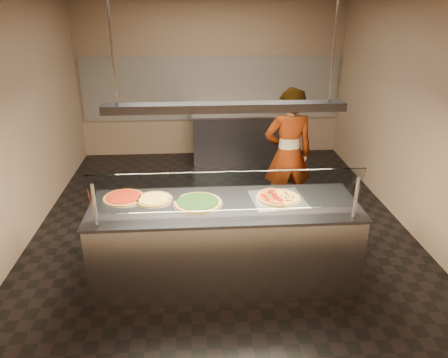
{
  "coord_description": "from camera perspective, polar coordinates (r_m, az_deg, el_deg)",
  "views": [
    {
      "loc": [
        -0.33,
        -5.36,
        2.92
      ],
      "look_at": [
        -0.02,
        -0.84,
        1.02
      ],
      "focal_mm": 35.0,
      "sensor_mm": 36.0,
      "label": 1
    }
  ],
  "objects": [
    {
      "name": "wall_back",
      "position": [
        8.49,
        -1.68,
        13.11
      ],
      "size": [
        5.0,
        0.02,
        3.0
      ],
      "primitive_type": "cube",
      "color": "#967960",
      "rests_on": "ground"
    },
    {
      "name": "sneeze_guard",
      "position": [
        4.09,
        0.43,
        -1.72
      ],
      "size": [
        2.54,
        0.18,
        0.54
      ],
      "color": "#B7B7BC",
      "rests_on": "serving_counter"
    },
    {
      "name": "lamp_rod_left",
      "position": [
        4.14,
        -14.45,
        16.2
      ],
      "size": [
        0.02,
        0.02,
        1.01
      ],
      "primitive_type": "cylinder",
      "color": "#B7B7BC",
      "rests_on": "ceiling"
    },
    {
      "name": "pizza_cheese",
      "position": [
        4.67,
        -9.11,
        -2.57
      ],
      "size": [
        0.41,
        0.41,
        0.03
      ],
      "color": "silver",
      "rests_on": "serving_counter"
    },
    {
      "name": "tile_band",
      "position": [
        8.5,
        -1.66,
        11.75
      ],
      "size": [
        4.9,
        0.02,
        1.2
      ],
      "primitive_type": "cube",
      "color": "silver",
      "rests_on": "wall_back"
    },
    {
      "name": "serving_counter",
      "position": [
        4.74,
        0.09,
        -8.38
      ],
      "size": [
        2.78,
        0.94,
        0.93
      ],
      "color": "#B7B7BC",
      "rests_on": "ground"
    },
    {
      "name": "perforated_tray",
      "position": [
        4.66,
        7.08,
        -2.6
      ],
      "size": [
        0.59,
        0.59,
        0.01
      ],
      "color": "silver",
      "rests_on": "serving_counter"
    },
    {
      "name": "pizza_spinach",
      "position": [
        4.54,
        -3.44,
        -3.06
      ],
      "size": [
        0.52,
        0.52,
        0.03
      ],
      "color": "silver",
      "rests_on": "serving_counter"
    },
    {
      "name": "worker",
      "position": [
        6.04,
        8.38,
        3.18
      ],
      "size": [
        0.7,
        0.48,
        1.84
      ],
      "primitive_type": "imported",
      "rotation": [
        0.0,
        0.0,
        3.21
      ],
      "color": "#342D3C",
      "rests_on": "ground"
    },
    {
      "name": "half_pizza_pepperoni",
      "position": [
        4.63,
        5.79,
        -2.34
      ],
      "size": [
        0.27,
        0.47,
        0.05
      ],
      "color": "olive",
      "rests_on": "perforated_tray"
    },
    {
      "name": "lamp_rod_right",
      "position": [
        4.27,
        14.2,
        16.41
      ],
      "size": [
        0.02,
        0.02,
        1.01
      ],
      "primitive_type": "cylinder",
      "color": "#B7B7BC",
      "rests_on": "ceiling"
    },
    {
      "name": "wall_right",
      "position": [
        6.23,
        23.58,
        7.69
      ],
      "size": [
        0.02,
        6.0,
        3.0
      ],
      "primitive_type": "cube",
      "color": "#967960",
      "rests_on": "ground"
    },
    {
      "name": "prep_table",
      "position": [
        8.31,
        1.52,
        5.57
      ],
      "size": [
        1.64,
        0.74,
        0.93
      ],
      "color": "#434349",
      "rests_on": "ground"
    },
    {
      "name": "heat_lamp_housing",
      "position": [
        4.17,
        0.1,
        9.34
      ],
      "size": [
        2.3,
        0.18,
        0.08
      ],
      "primitive_type": "cube",
      "color": "#434349",
      "rests_on": "ceiling"
    },
    {
      "name": "ground",
      "position": [
        6.11,
        -0.34,
        -5.88
      ],
      "size": [
        5.0,
        6.0,
        0.02
      ],
      "primitive_type": "cube",
      "color": "black",
      "rests_on": "ground"
    },
    {
      "name": "half_pizza_sausage",
      "position": [
        4.67,
        8.43,
        -2.35
      ],
      "size": [
        0.27,
        0.47,
        0.04
      ],
      "color": "olive",
      "rests_on": "perforated_tray"
    },
    {
      "name": "pizza_tomato",
      "position": [
        4.76,
        -12.94,
        -2.34
      ],
      "size": [
        0.46,
        0.46,
        0.03
      ],
      "color": "silver",
      "rests_on": "serving_counter"
    },
    {
      "name": "wall_left",
      "position": [
        5.95,
        -25.45,
        6.75
      ],
      "size": [
        0.02,
        6.0,
        3.0
      ],
      "primitive_type": "cube",
      "color": "#967960",
      "rests_on": "ground"
    },
    {
      "name": "pizza_spatula",
      "position": [
        4.64,
        -6.72,
        -2.38
      ],
      "size": [
        0.25,
        0.2,
        0.02
      ],
      "color": "#B7B7BC",
      "rests_on": "pizza_spinach"
    },
    {
      "name": "wall_front",
      "position": [
        2.76,
        3.57,
        -8.2
      ],
      "size": [
        5.0,
        0.02,
        3.0
      ],
      "primitive_type": "cube",
      "color": "#967960",
      "rests_on": "ground"
    }
  ]
}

